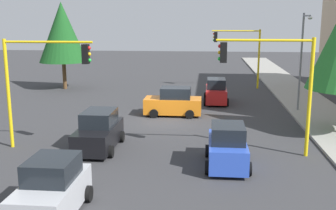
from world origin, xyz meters
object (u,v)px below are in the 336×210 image
object	(u,v)px
car_orange	(174,103)
street_lamp_curbside	(303,52)
traffic_signal_near_left	(273,73)
tree_opposite_side	(62,32)
car_silver	(52,190)
traffic_signal_near_right	(41,72)
car_red	(216,92)
car_blue	(227,147)
traffic_signal_far_left	(240,47)
car_black	(99,132)

from	to	relation	value
car_orange	street_lamp_curbside	bearing A→B (deg)	100.29
traffic_signal_near_left	tree_opposite_side	size ratio (longest dim) A/B	0.70
traffic_signal_near_left	tree_opposite_side	bearing A→B (deg)	-137.13
car_silver	car_orange	bearing A→B (deg)	169.13
street_lamp_curbside	tree_opposite_side	world-z (taller)	tree_opposite_side
street_lamp_curbside	car_orange	bearing A→B (deg)	-79.71
car_orange	car_silver	bearing A→B (deg)	-10.87
traffic_signal_near_right	traffic_signal_near_left	world-z (taller)	traffic_signal_near_left
car_red	car_orange	bearing A→B (deg)	-33.16
car_silver	car_red	distance (m)	20.59
car_orange	car_blue	bearing A→B (deg)	18.40
street_lamp_curbside	traffic_signal_near_right	bearing A→B (deg)	-57.16
traffic_signal_near_right	traffic_signal_far_left	bearing A→B (deg)	150.36
car_silver	car_black	xyz separation A→B (m)	(-7.27, -0.31, 0.00)
traffic_signal_near_right	car_red	xyz separation A→B (m)	(-12.62, 9.03, -3.08)
car_blue	car_black	size ratio (longest dim) A/B	0.89
car_blue	tree_opposite_side	bearing A→B (deg)	-143.60
car_black	car_orange	bearing A→B (deg)	157.69
car_blue	car_black	distance (m)	6.76
street_lamp_curbside	car_silver	world-z (taller)	street_lamp_curbside
traffic_signal_near_left	car_silver	size ratio (longest dim) A/B	1.58
car_black	traffic_signal_near_left	bearing A→B (deg)	88.87
street_lamp_curbside	car_silver	bearing A→B (deg)	-35.16
tree_opposite_side	car_silver	size ratio (longest dim) A/B	2.24
traffic_signal_far_left	traffic_signal_near_left	size ratio (longest dim) A/B	0.98
traffic_signal_near_left	car_orange	bearing A→B (deg)	-146.07
car_silver	car_red	world-z (taller)	same
traffic_signal_near_right	tree_opposite_side	bearing A→B (deg)	-163.56
traffic_signal_near_right	car_blue	size ratio (longest dim) A/B	1.52
traffic_signal_far_left	car_blue	distance (m)	22.10
car_blue	car_silver	xyz separation A→B (m)	(5.32, -6.15, 0.00)
traffic_signal_near_right	traffic_signal_far_left	distance (m)	23.01
traffic_signal_far_left	car_black	xyz separation A→B (m)	(19.83, -8.58, -3.09)
car_blue	car_black	bearing A→B (deg)	-106.78
traffic_signal_near_right	car_black	world-z (taller)	traffic_signal_near_right
traffic_signal_near_right	traffic_signal_near_left	size ratio (longest dim) A/B	0.98
traffic_signal_near_right	car_silver	xyz separation A→B (m)	(7.10, 3.12, -3.08)
car_silver	car_orange	world-z (taller)	same
car_blue	car_red	size ratio (longest dim) A/B	0.94
traffic_signal_near_left	car_black	distance (m)	9.16
car_orange	car_black	world-z (taller)	same
car_orange	traffic_signal_near_left	bearing A→B (deg)	33.93
traffic_signal_near_left	traffic_signal_near_right	bearing A→B (deg)	-90.00
car_red	car_blue	bearing A→B (deg)	0.94
traffic_signal_near_left	street_lamp_curbside	size ratio (longest dim) A/B	0.82
traffic_signal_far_left	car_black	distance (m)	21.83
traffic_signal_near_left	tree_opposite_side	xyz separation A→B (m)	(-18.00, -16.71, 1.30)
car_black	car_silver	bearing A→B (deg)	2.47
tree_opposite_side	car_red	xyz separation A→B (m)	(5.38, 14.35, -4.47)
traffic_signal_far_left	street_lamp_curbside	xyz separation A→B (m)	(10.39, 3.51, 0.36)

